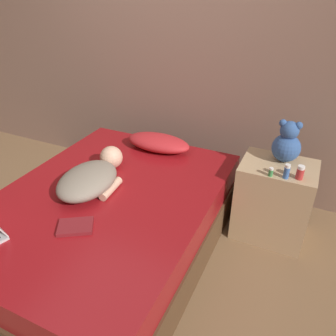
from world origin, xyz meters
The scene contains 11 objects.
ground_plane centered at (0.00, 0.00, 0.00)m, with size 12.00×12.00×0.00m, color brown.
wall_back centered at (0.00, 1.28, 1.30)m, with size 8.00×0.06×2.60m.
bed centered at (0.00, 0.00, 0.26)m, with size 1.48×1.99×0.52m.
nightstand centered at (1.08, 0.72, 0.32)m, with size 0.55×0.43×0.65m.
pillow centered at (0.03, 0.79, 0.59)m, with size 0.59×0.29×0.13m.
person_lying centered at (-0.14, 0.06, 0.60)m, with size 0.41×0.72×0.18m.
teddy_bear centered at (1.09, 0.81, 0.79)m, with size 0.21×0.21×0.32m.
bottle_blue centered at (1.14, 0.55, 0.70)m, with size 0.04×0.04×0.11m.
bottle_green centered at (1.04, 0.54, 0.68)m, with size 0.03×0.03×0.06m.
bottle_red centered at (1.23, 0.58, 0.70)m, with size 0.05×0.05×0.10m.
book centered at (0.04, -0.38, 0.53)m, with size 0.26×0.24×0.02m.
Camera 1 is at (1.22, -1.55, 1.87)m, focal length 35.00 mm.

